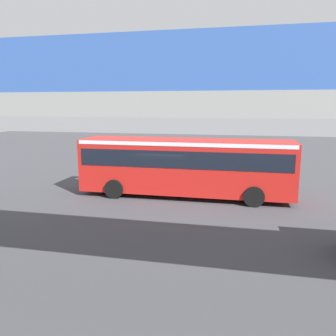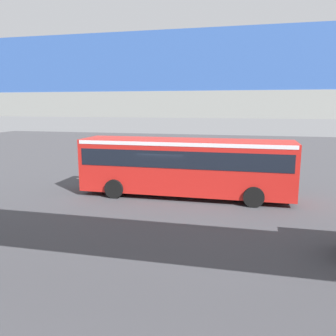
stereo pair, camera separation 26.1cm
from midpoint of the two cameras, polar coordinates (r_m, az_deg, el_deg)
The scene contains 9 objects.
ground at distance 19.06m, azimuth -0.15°, elevation -4.64°, with size 80.00×80.00×0.00m, color #424247.
city_bus at distance 18.58m, azimuth 3.32°, elevation 0.89°, with size 11.54×2.85×3.15m.
pedestrian at distance 21.51m, azimuth 18.02°, elevation -0.98°, with size 0.38×0.38×1.79m.
traffic_sign at distance 21.73m, azimuth -4.27°, elevation 2.31°, with size 0.08×0.60×2.80m.
lane_dash_leftmost at distance 21.56m, azimuth 17.51°, elevation -3.33°, with size 2.00×0.20×0.01m, color silver.
lane_dash_left at distance 21.60m, azimuth 6.87°, elevation -2.89°, with size 2.00×0.20×0.01m, color silver.
lane_dash_centre at distance 22.37m, azimuth -3.38°, elevation -2.36°, with size 2.00×0.20×0.01m, color silver.
lane_dash_right at distance 23.79m, azimuth -12.66°, elevation -1.82°, with size 2.00×0.20×0.01m, color silver.
pedestrian_overpass at distance 8.77m, azimuth -15.79°, elevation 7.71°, with size 24.36×2.60×6.36m.
Camera 2 is at (-4.35, 17.87, 5.00)m, focal length 36.23 mm.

